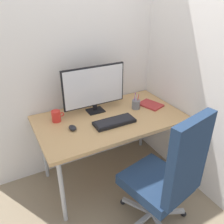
# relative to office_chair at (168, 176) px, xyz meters

# --- Properties ---
(ground_plane) EXTENTS (8.00, 8.00, 0.00)m
(ground_plane) POSITION_rel_office_chair_xyz_m (-0.09, 0.76, -0.57)
(ground_plane) COLOR gray
(wall_back) EXTENTS (2.28, 0.04, 2.80)m
(wall_back) POSITION_rel_office_chair_xyz_m (-0.09, 1.19, 0.83)
(wall_back) COLOR white
(wall_back) RESTS_ON ground_plane
(wall_side_right) EXTENTS (0.04, 1.68, 2.80)m
(wall_side_right) POSITION_rel_office_chair_xyz_m (0.63, 0.64, 0.83)
(wall_side_right) COLOR white
(wall_side_right) RESTS_ON ground_plane
(desk) EXTENTS (1.39, 0.79, 0.73)m
(desk) POSITION_rel_office_chair_xyz_m (-0.09, 0.76, 0.10)
(desk) COLOR tan
(desk) RESTS_ON ground_plane
(office_chair) EXTENTS (0.61, 0.60, 1.13)m
(office_chair) POSITION_rel_office_chair_xyz_m (0.00, 0.00, 0.00)
(office_chair) COLOR black
(office_chair) RESTS_ON ground_plane
(monitor) EXTENTS (0.63, 0.13, 0.46)m
(monitor) POSITION_rel_office_chair_xyz_m (-0.16, 0.95, 0.41)
(monitor) COLOR black
(monitor) RESTS_ON desk
(keyboard) EXTENTS (0.38, 0.16, 0.03)m
(keyboard) POSITION_rel_office_chair_xyz_m (-0.11, 0.64, 0.17)
(keyboard) COLOR black
(keyboard) RESTS_ON desk
(mouse) EXTENTS (0.07, 0.09, 0.04)m
(mouse) POSITION_rel_office_chair_xyz_m (-0.48, 0.72, 0.18)
(mouse) COLOR black
(mouse) RESTS_ON desk
(pen_holder) EXTENTS (0.08, 0.08, 0.17)m
(pen_holder) POSITION_rel_office_chair_xyz_m (0.23, 0.81, 0.21)
(pen_holder) COLOR slate
(pen_holder) RESTS_ON desk
(notebook) EXTENTS (0.23, 0.27, 0.02)m
(notebook) POSITION_rel_office_chair_xyz_m (0.41, 0.79, 0.17)
(notebook) COLOR #B23333
(notebook) RESTS_ON desk
(coffee_mug) EXTENTS (0.12, 0.08, 0.10)m
(coffee_mug) POSITION_rel_office_chair_xyz_m (-0.56, 0.93, 0.21)
(coffee_mug) COLOR red
(coffee_mug) RESTS_ON desk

